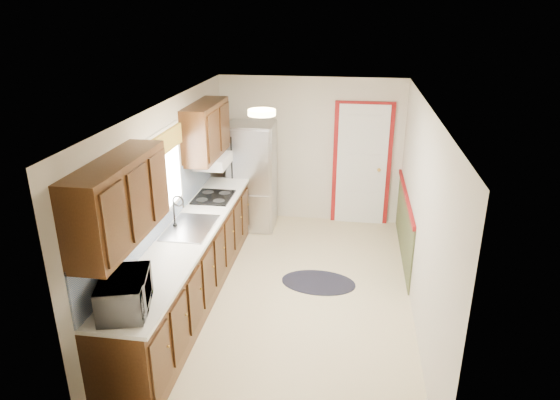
% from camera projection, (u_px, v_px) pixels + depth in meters
% --- Properties ---
extents(room_shell, '(3.20, 5.20, 2.52)m').
position_uv_depth(room_shell, '(291.00, 207.00, 5.91)').
color(room_shell, beige).
rests_on(room_shell, ground).
extents(kitchen_run, '(0.63, 4.00, 2.20)m').
position_uv_depth(kitchen_run, '(185.00, 241.00, 5.95)').
color(kitchen_run, '#361D0C').
rests_on(kitchen_run, ground).
extents(back_wall_trim, '(1.12, 2.30, 2.08)m').
position_uv_depth(back_wall_trim, '(370.00, 177.00, 7.92)').
color(back_wall_trim, maroon).
rests_on(back_wall_trim, ground).
extents(ceiling_fixture, '(0.30, 0.30, 0.06)m').
position_uv_depth(ceiling_fixture, '(262.00, 112.00, 5.34)').
color(ceiling_fixture, '#FFD88C').
rests_on(ceiling_fixture, room_shell).
extents(microwave, '(0.47, 0.65, 0.40)m').
position_uv_depth(microwave, '(124.00, 290.00, 4.30)').
color(microwave, white).
rests_on(microwave, kitchen_run).
extents(refrigerator, '(0.74, 0.74, 1.73)m').
position_uv_depth(refrigerator, '(252.00, 176.00, 8.04)').
color(refrigerator, '#B7B7BC').
rests_on(refrigerator, ground).
extents(rug, '(1.02, 0.70, 0.01)m').
position_uv_depth(rug, '(318.00, 282.00, 6.61)').
color(rug, black).
rests_on(rug, ground).
extents(cooktop, '(0.50, 0.60, 0.02)m').
position_uv_depth(cooktop, '(213.00, 197.00, 6.92)').
color(cooktop, black).
rests_on(cooktop, kitchen_run).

